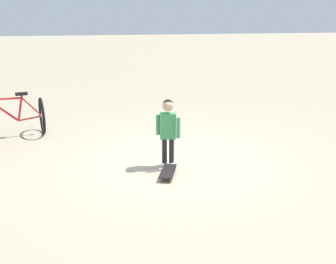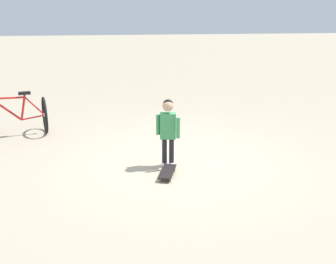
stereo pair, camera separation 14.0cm
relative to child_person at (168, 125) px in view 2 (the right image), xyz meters
name	(u,v)px [view 2 (the right image)]	position (x,y,z in m)	size (l,w,h in m)	color
ground_plane	(174,161)	(0.11, 0.16, -0.66)	(50.00, 50.00, 0.00)	tan
child_person	(168,125)	(0.00, 0.00, 0.00)	(0.35, 0.26, 1.06)	black
skateboard	(167,172)	(-0.05, -0.39, -0.60)	(0.33, 0.59, 0.07)	black
bicycle_mid	(17,116)	(-2.68, 1.81, -0.28)	(1.21, 0.96, 0.85)	black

